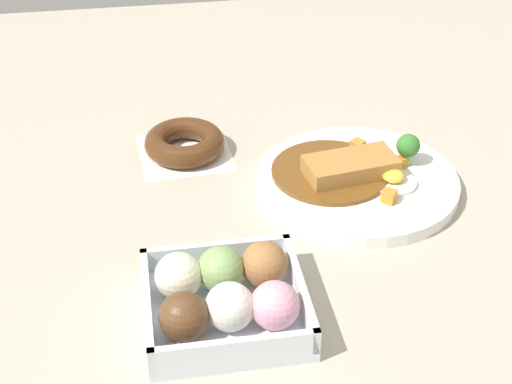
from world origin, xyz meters
TOP-DOWN VIEW (x-y plane):
  - ground_plane at (0.00, 0.00)m, footprint 1.60×1.60m
  - curry_plate at (-0.15, -0.05)m, footprint 0.28×0.28m
  - donut_box at (0.06, 0.17)m, footprint 0.17×0.17m
  - chocolate_ring_donut at (0.07, -0.18)m, footprint 0.14×0.14m

SIDE VIEW (x-z plane):
  - ground_plane at x=0.00m, z-range 0.00..0.00m
  - curry_plate at x=-0.15m, z-range -0.02..0.05m
  - chocolate_ring_donut at x=0.07m, z-range 0.00..0.03m
  - donut_box at x=0.06m, z-range 0.00..0.06m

